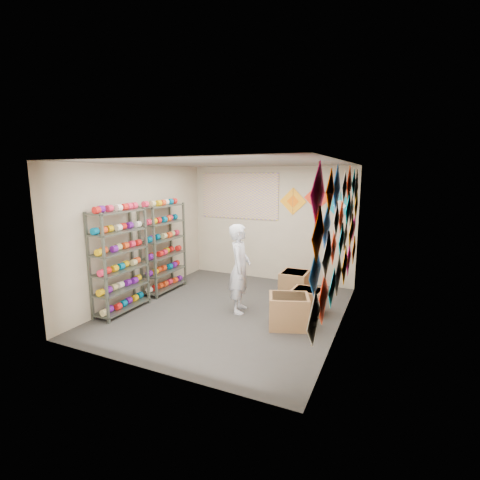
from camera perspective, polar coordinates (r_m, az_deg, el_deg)
The scene contains 12 objects.
ground at distance 6.66m, azimuth -1.89°, elevation -11.44°, with size 4.50×4.50×0.00m, color #33302C.
room_walls at distance 6.23m, azimuth -1.99°, elevation 2.73°, with size 4.50×4.50×4.50m.
shelf_rack_front at distance 6.69m, azimuth -19.12°, elevation -3.36°, with size 0.40×1.10×1.90m, color #4C5147.
shelf_rack_back at distance 7.66m, azimuth -12.43°, elevation -1.32°, with size 0.40×1.10×1.90m, color #4C5147.
string_spools at distance 7.14m, azimuth -15.58°, elevation -1.53°, with size 0.12×2.36×0.12m.
kite_wall_display at distance 5.62m, azimuth 16.26°, elevation 1.10°, with size 0.06×4.31×2.10m.
back_wall_kites at distance 7.96m, azimuth 12.30°, elevation 6.17°, with size 1.68×0.02×0.76m.
poster at distance 8.54m, azimuth -0.12°, elevation 7.25°, with size 2.00×0.01×1.10m, color #7B50AE.
shopkeeper at distance 6.36m, azimuth -0.02°, elevation -4.70°, with size 0.53×0.68×1.64m, color silver.
carton_a at distance 5.95m, azimuth 7.99°, elevation -11.48°, with size 0.65×0.54×0.54m, color olive.
carton_b at distance 6.60m, azimuth 11.02°, elevation -9.76°, with size 0.54×0.45×0.45m, color olive.
carton_c at distance 7.41m, azimuth 8.93°, elevation -7.11°, with size 0.54×0.59×0.52m, color olive.
Camera 1 is at (2.76, -5.52, 2.49)m, focal length 26.00 mm.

